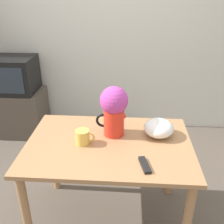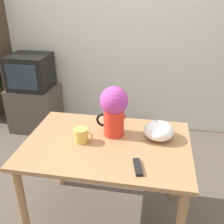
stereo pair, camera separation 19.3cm
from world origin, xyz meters
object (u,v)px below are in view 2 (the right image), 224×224
(white_bowl, at_px, (159,131))
(tv_set, at_px, (30,72))
(flower_vase, at_px, (114,108))
(coffee_mug, at_px, (81,135))

(white_bowl, bearing_deg, tv_set, 142.47)
(flower_vase, relative_size, coffee_mug, 2.73)
(coffee_mug, relative_size, tv_set, 0.29)
(coffee_mug, xyz_separation_m, white_bowl, (0.55, 0.15, 0.01))
(white_bowl, xyz_separation_m, tv_set, (-1.63, 1.25, -0.02))
(coffee_mug, height_order, white_bowl, white_bowl)
(white_bowl, distance_m, tv_set, 2.05)
(flower_vase, xyz_separation_m, white_bowl, (0.34, 0.00, -0.16))
(coffee_mug, bearing_deg, tv_set, 127.64)
(white_bowl, bearing_deg, coffee_mug, -165.06)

